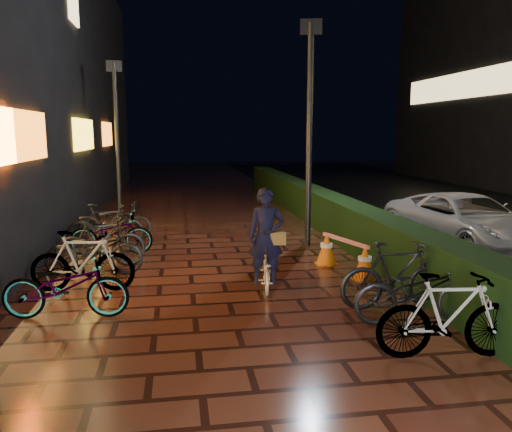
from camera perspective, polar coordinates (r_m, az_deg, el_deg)
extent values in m
plane|color=#381911|center=(6.96, -2.12, -12.90)|extent=(80.00, 80.00, 0.00)
cube|color=black|center=(15.10, 6.76, 1.23)|extent=(0.70, 20.00, 1.00)
imported|color=#B8B8BD|center=(12.70, 22.87, -0.47)|extent=(2.60, 4.64, 1.23)
cube|color=orange|center=(9.77, -25.23, 8.30)|extent=(0.08, 3.00, 0.90)
cube|color=yellow|center=(15.63, -19.07, 8.79)|extent=(0.08, 2.80, 0.90)
cube|color=orange|center=(20.57, -16.64, 8.96)|extent=(0.08, 2.20, 0.90)
cube|color=#FFD88C|center=(15.55, -20.19, 22.13)|extent=(0.06, 1.20, 1.20)
cube|color=#FFD88C|center=(28.32, 21.89, 13.58)|extent=(0.06, 10.00, 1.30)
cylinder|color=black|center=(11.73, 6.11, 8.90)|extent=(0.17, 0.17, 5.08)
cube|color=black|center=(11.96, 6.32, 20.69)|extent=(0.49, 0.19, 0.34)
cylinder|color=black|center=(15.44, -15.55, 7.92)|extent=(0.14, 0.14, 4.64)
cube|color=black|center=(15.56, -15.93, 16.15)|extent=(0.45, 0.15, 0.31)
imported|color=silver|center=(8.62, 1.12, -6.20)|extent=(0.59, 1.27, 0.64)
imported|color=black|center=(8.38, 1.15, -2.35)|extent=(0.65, 0.47, 1.64)
cube|color=brown|center=(8.38, 2.46, -2.57)|extent=(0.30, 0.16, 0.21)
cone|color=orange|center=(9.31, 12.32, -5.19)|extent=(0.41, 0.41, 0.65)
cone|color=orange|center=(10.25, 8.06, -3.71)|extent=(0.41, 0.41, 0.65)
cube|color=#E64E0C|center=(9.39, 12.25, -7.04)|extent=(0.45, 0.45, 0.03)
cube|color=#E84B0C|center=(10.33, 8.02, -5.40)|extent=(0.45, 0.45, 0.03)
cube|color=red|center=(9.71, 10.13, -2.75)|extent=(0.49, 1.36, 0.07)
cube|color=black|center=(12.41, 10.72, -1.25)|extent=(0.61, 0.54, 0.04)
cylinder|color=black|center=(12.27, 9.79, -2.28)|extent=(0.03, 0.03, 0.35)
cylinder|color=black|center=(12.30, 11.71, -2.31)|extent=(0.03, 0.03, 0.35)
cylinder|color=black|center=(12.60, 9.70, -1.97)|extent=(0.03, 0.03, 0.35)
cylinder|color=black|center=(12.63, 11.56, -2.00)|extent=(0.03, 0.03, 0.35)
cube|color=#0C28A2|center=(12.38, 10.74, -0.53)|extent=(0.44, 0.40, 0.28)
cylinder|color=black|center=(12.24, 10.14, -0.72)|extent=(0.33, 0.31, 0.90)
imported|color=black|center=(7.74, -20.92, -7.51)|extent=(1.84, 0.76, 0.94)
imported|color=black|center=(9.81, -18.04, -3.82)|extent=(1.82, 0.69, 0.94)
imported|color=black|center=(12.04, -16.79, -1.09)|extent=(1.79, 0.70, 1.05)
imported|color=black|center=(11.41, -16.24, -1.91)|extent=(1.82, 0.70, 0.94)
imported|color=black|center=(10.32, -17.34, -2.84)|extent=(1.80, 0.76, 1.05)
imported|color=black|center=(12.86, -15.84, -0.63)|extent=(1.83, 0.74, 0.94)
imported|color=black|center=(8.89, -19.23, -4.90)|extent=(1.78, 0.66, 1.05)
imported|color=black|center=(7.88, 15.68, -6.54)|extent=(1.75, 0.51, 1.05)
imported|color=black|center=(7.38, 17.94, -8.17)|extent=(1.84, 0.77, 0.94)
imported|color=black|center=(6.40, 21.20, -10.59)|extent=(1.78, 0.67, 1.05)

